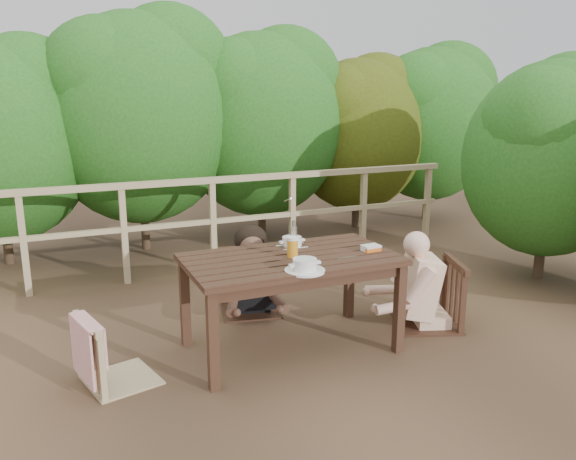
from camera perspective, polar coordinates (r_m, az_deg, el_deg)
name	(u,v)px	position (r m, az deg, el deg)	size (l,w,h in m)	color
ground	(291,348)	(4.42, 0.26, -11.54)	(60.00, 60.00, 0.00)	brown
table	(291,304)	(4.28, 0.27, -7.30)	(1.52, 0.85, 0.70)	#301D13
chair_left	(117,317)	(3.94, -16.57, -8.26)	(0.45, 0.45, 0.90)	tan
chair_far	(249,256)	(4.94, -3.86, -2.58)	(0.50, 0.50, 1.00)	#301D13
chair_right	(429,265)	(4.79, 13.80, -3.36)	(0.51, 0.51, 1.02)	#301D13
woman	(248,243)	(4.93, -3.95, -1.29)	(0.49, 0.61, 1.22)	black
diner_right	(434,248)	(4.77, 14.18, -1.77)	(0.52, 0.64, 1.29)	beige
railing	(213,225)	(6.04, -7.40, 0.45)	(5.60, 0.10, 1.01)	tan
hedge_row	(213,87)	(7.14, -7.38, 13.81)	(6.60, 1.60, 3.80)	#1F4F16
soup_near	(305,265)	(3.85, 1.67, -3.51)	(0.27, 0.27, 0.09)	silver
soup_far	(292,242)	(4.44, 0.40, -1.20)	(0.25, 0.25, 0.08)	silver
bread_roll	(303,265)	(3.88, 1.53, -3.50)	(0.13, 0.10, 0.08)	#A17738
beer_glass	(293,248)	(4.14, 0.45, -1.78)	(0.08, 0.08, 0.16)	orange
bottle	(294,236)	(4.30, 0.56, -0.64)	(0.06, 0.06, 0.24)	silver
butter_tub	(371,249)	(4.34, 8.20, -1.86)	(0.13, 0.10, 0.06)	white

